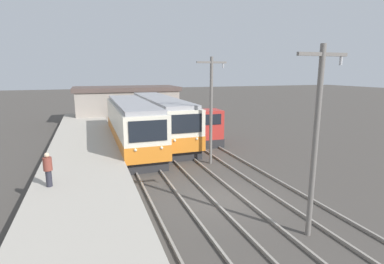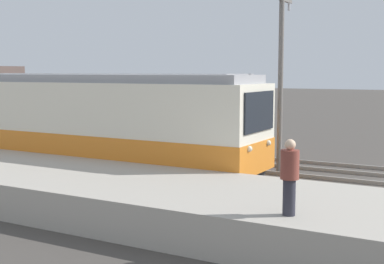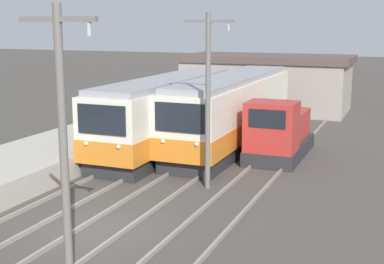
# 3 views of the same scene
# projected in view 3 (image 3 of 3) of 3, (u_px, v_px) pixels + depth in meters

# --- Properties ---
(ground_plane) EXTENTS (200.00, 200.00, 0.00)m
(ground_plane) POSITION_uv_depth(u_px,v_px,m) (97.00, 231.00, 17.08)
(ground_plane) COLOR #47423D
(track_left) EXTENTS (1.54, 60.00, 0.14)m
(track_left) POSITION_uv_depth(u_px,v_px,m) (30.00, 218.00, 18.03)
(track_left) COLOR gray
(track_left) RESTS_ON ground
(track_center) EXTENTS (1.54, 60.00, 0.14)m
(track_center) POSITION_uv_depth(u_px,v_px,m) (102.00, 229.00, 17.00)
(track_center) COLOR gray
(track_center) RESTS_ON ground
(track_right) EXTENTS (1.54, 60.00, 0.14)m
(track_right) POSITION_uv_depth(u_px,v_px,m) (189.00, 244.00, 15.89)
(track_right) COLOR gray
(track_right) RESTS_ON ground
(commuter_train_left) EXTENTS (2.84, 13.20, 3.77)m
(commuter_train_left) POSITION_uv_depth(u_px,v_px,m) (168.00, 116.00, 27.89)
(commuter_train_left) COLOR #28282B
(commuter_train_left) RESTS_ON ground
(commuter_train_center) EXTENTS (2.84, 14.71, 3.79)m
(commuter_train_center) POSITION_uv_depth(u_px,v_px,m) (233.00, 113.00, 28.96)
(commuter_train_center) COLOR #28282B
(commuter_train_center) RESTS_ON ground
(shunting_locomotive) EXTENTS (2.40, 5.79, 3.00)m
(shunting_locomotive) POSITION_uv_depth(u_px,v_px,m) (279.00, 133.00, 26.23)
(shunting_locomotive) COLOR #28282B
(shunting_locomotive) RESTS_ON ground
(catenary_mast_near) EXTENTS (2.00, 0.20, 6.94)m
(catenary_mast_near) POSITION_uv_depth(u_px,v_px,m) (64.00, 145.00, 12.18)
(catenary_mast_near) COLOR slate
(catenary_mast_near) RESTS_ON ground
(catenary_mast_mid) EXTENTS (2.00, 0.20, 6.94)m
(catenary_mast_mid) POSITION_uv_depth(u_px,v_px,m) (208.00, 95.00, 20.76)
(catenary_mast_mid) COLOR slate
(catenary_mast_mid) RESTS_ON ground
(station_building) EXTENTS (12.60, 6.30, 4.18)m
(station_building) POSITION_uv_depth(u_px,v_px,m) (266.00, 82.00, 40.69)
(station_building) COLOR gray
(station_building) RESTS_ON ground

